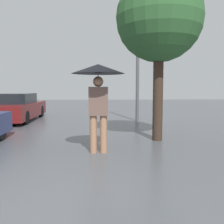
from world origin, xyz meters
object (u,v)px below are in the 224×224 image
(tree, at_px, (159,19))
(street_lamp, at_px, (138,54))
(parked_car_farthest, at_px, (17,108))
(pedestrian, at_px, (98,82))

(tree, relative_size, street_lamp, 0.89)
(parked_car_farthest, relative_size, tree, 0.99)
(parked_car_farthest, xyz_separation_m, tree, (5.33, -4.72, 2.74))
(pedestrian, xyz_separation_m, street_lamp, (1.77, 5.46, 1.36))
(pedestrian, xyz_separation_m, parked_car_farthest, (-3.66, 6.00, -1.03))
(parked_car_farthest, bearing_deg, pedestrian, -58.61)
(street_lamp, bearing_deg, parked_car_farthest, 174.26)
(pedestrian, bearing_deg, parked_car_farthest, 121.39)
(pedestrian, distance_m, parked_car_farthest, 7.11)
(street_lamp, bearing_deg, tree, -91.41)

